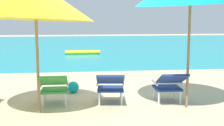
% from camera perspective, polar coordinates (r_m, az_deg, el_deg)
% --- Properties ---
extents(ground_plane, '(40.00, 40.00, 0.00)m').
position_cam_1_polar(ground_plane, '(10.07, -2.33, -1.35)').
color(ground_plane, '#CCB78E').
extents(ocean_band, '(40.00, 18.00, 0.01)m').
position_cam_1_polar(ocean_band, '(18.76, -4.48, 3.25)').
color(ocean_band, teal).
rests_on(ocean_band, ground_plane).
extents(swim_buoy, '(1.60, 0.18, 0.18)m').
position_cam_1_polar(swim_buoy, '(14.37, -5.41, 2.00)').
color(swim_buoy, yellow).
rests_on(swim_buoy, ocean_band).
extents(lounge_chair_left, '(0.55, 0.87, 0.68)m').
position_cam_1_polar(lounge_chair_left, '(6.09, -10.62, -4.18)').
color(lounge_chair_left, '#338E3D').
rests_on(lounge_chair_left, ground_plane).
extents(lounge_chair_center, '(0.63, 0.93, 0.68)m').
position_cam_1_polar(lounge_chair_center, '(6.10, -0.28, -4.02)').
color(lounge_chair_center, navy).
rests_on(lounge_chair_center, ground_plane).
extents(lounge_chair_right, '(0.57, 0.89, 0.68)m').
position_cam_1_polar(lounge_chair_right, '(6.27, 10.54, -3.81)').
color(lounge_chair_right, navy).
rests_on(lounge_chair_right, ground_plane).
extents(beach_umbrella_left, '(2.90, 2.90, 2.39)m').
position_cam_1_polar(beach_umbrella_left, '(5.58, -13.92, 11.10)').
color(beach_umbrella_left, olive).
rests_on(beach_umbrella_left, ground_plane).
extents(beach_ball, '(0.26, 0.26, 0.26)m').
position_cam_1_polar(beach_ball, '(7.15, -7.17, -4.44)').
color(beach_ball, '#0A93AD').
rests_on(beach_ball, ground_plane).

